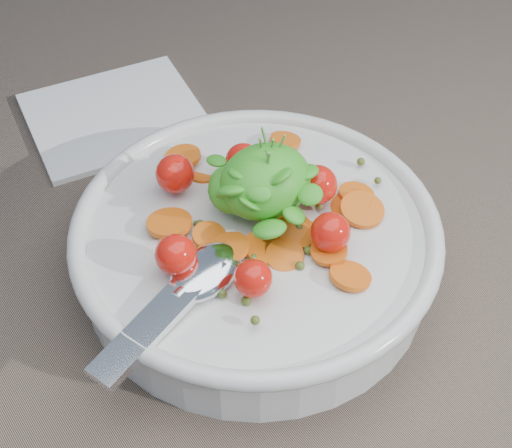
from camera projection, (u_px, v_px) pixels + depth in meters
ground at (224, 269)px, 0.60m from camera, size 6.00×6.00×0.00m
bowl at (256, 245)px, 0.57m from camera, size 0.29×0.27×0.11m
napkin at (115, 116)px, 0.72m from camera, size 0.17×0.16×0.01m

